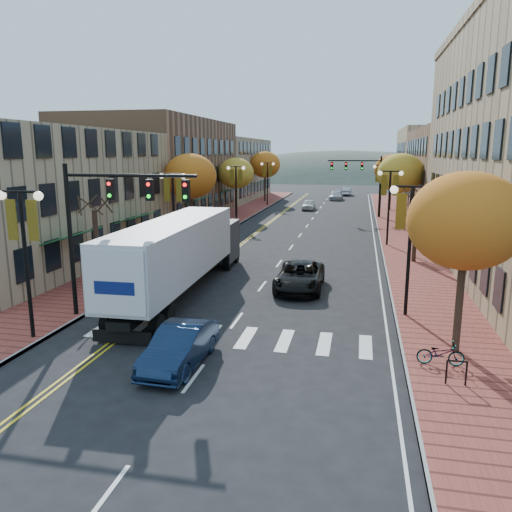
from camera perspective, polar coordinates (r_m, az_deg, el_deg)
The scene contains 32 objects.
ground at distance 19.18m, azimuth -5.17°, elevation -11.21°, with size 200.00×200.00×0.00m, color black.
sidewalk_left at distance 51.90m, azimuth -4.27°, elevation 3.58°, with size 4.00×85.00×0.15m, color brown.
sidewalk_right at distance 50.05m, azimuth 15.98°, elevation 2.85°, with size 4.00×85.00×0.15m, color brown.
building_left_near at distance 37.35m, azimuth -24.97°, elevation 6.14°, with size 12.00×22.00×9.00m, color #9E8966.
building_left_mid at distance 57.38m, azimuth -11.18°, elevation 9.62°, with size 12.00×24.00×11.00m, color brown.
building_left_far at distance 81.02m, azimuth -4.21°, elevation 9.85°, with size 12.00×26.00×9.50m, color #9E8966.
building_right_mid at distance 60.38m, azimuth 24.75°, elevation 8.39°, with size 15.00×24.00×10.00m, color brown.
building_right_far at distance 81.96m, azimuth 21.42°, elevation 9.63°, with size 15.00×20.00×11.00m, color #9E8966.
tree_left_a at distance 29.13m, azimuth -17.73°, elevation 0.90°, with size 0.28×0.28×4.20m.
tree_left_b at distance 43.32m, azimuth -7.52°, elevation 9.02°, with size 4.48×4.48×7.21m.
tree_left_c at distance 58.66m, azimuth -2.30°, elevation 9.43°, with size 4.16×4.16×6.69m.
tree_left_d at distance 76.22m, azimuth 1.04°, elevation 10.40°, with size 4.61×4.61×7.42m.
tree_right_a at distance 19.38m, azimuth 22.90°, elevation 3.68°, with size 4.16×4.16×6.69m.
tree_right_b at distance 35.44m, azimuth 17.76°, elevation 2.76°, with size 0.28×0.28×4.20m.
tree_right_c at distance 51.03m, azimuth 16.21°, elevation 9.07°, with size 4.48×4.48×7.21m.
tree_right_d at distance 67.00m, azimuth 15.22°, elevation 9.53°, with size 4.35×4.35×7.00m.
lamp_left_a at distance 21.37m, azimuth -25.02°, elevation 2.11°, with size 1.96×0.36×6.05m.
lamp_left_b at distance 35.39m, azimuth -9.43°, elevation 6.49°, with size 1.96×0.36×6.05m.
lamp_left_c at distance 52.53m, azimuth -2.30°, elevation 8.33°, with size 1.96×0.36×6.05m.
lamp_left_d at distance 70.10m, azimuth 1.32°, elevation 9.21°, with size 1.96×0.36×6.05m.
lamp_right_a at distance 23.19m, azimuth 17.28°, elevation 3.37°, with size 1.96×0.36×6.05m.
lamp_right_b at distance 41.04m, azimuth 15.02°, elevation 6.96°, with size 1.96×0.36×6.05m.
lamp_right_c at distance 58.98m, azimuth 14.12°, elevation 8.37°, with size 1.96×0.36×6.05m.
traffic_mast_near at distance 22.71m, azimuth -16.54°, elevation 4.85°, with size 6.10×0.35×7.00m.
traffic_mast_far at distance 58.91m, azimuth 12.16°, elevation 9.07°, with size 6.10×0.34×7.00m.
semi_truck at distance 26.80m, azimuth -8.37°, elevation 0.72°, with size 2.99×16.38×4.08m.
navy_sedan at distance 18.17m, azimuth -8.68°, elevation -10.17°, with size 1.53×4.40×1.45m, color #0C1B33.
black_suv at distance 27.66m, azimuth 5.03°, elevation -2.32°, with size 2.49×5.40×1.50m, color black.
car_far_white at distance 66.27m, azimuth 6.07°, elevation 5.85°, with size 1.59×3.94×1.34m, color silver.
car_far_silver at distance 80.75m, azimuth 9.16°, elevation 6.85°, with size 1.98×4.87×1.41m, color #A6A6AE.
car_far_oncoming at distance 89.44m, azimuth 10.31°, elevation 7.27°, with size 1.45×4.16×1.37m, color #B3B2BA.
bicycle at distance 18.91m, azimuth 20.34°, elevation -10.40°, with size 0.56×1.61×0.84m, color gray.
Camera 1 is at (5.25, -16.85, 7.49)m, focal length 35.00 mm.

